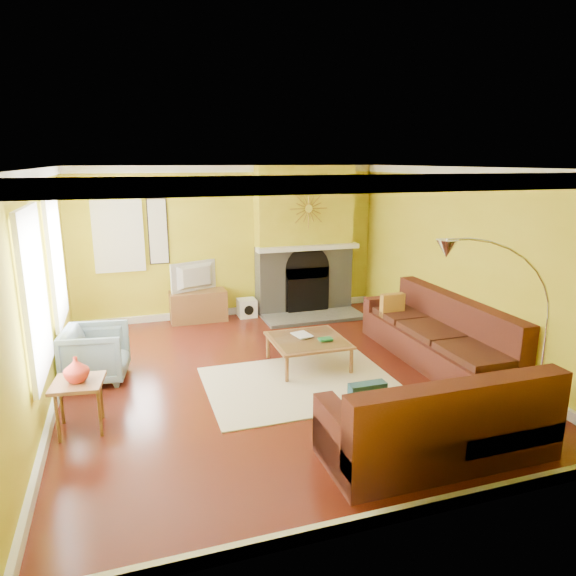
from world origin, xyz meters
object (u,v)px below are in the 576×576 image
object	(u,v)px
coffee_table	(308,352)
media_console	(198,306)
armchair	(96,354)
side_table	(80,406)
arc_lamp	(498,345)
sectional_sofa	(392,352)

from	to	relation	value
coffee_table	media_console	distance (m)	2.79
armchair	side_table	bearing A→B (deg)	-176.57
media_console	armchair	bearing A→B (deg)	-127.37
coffee_table	arc_lamp	xyz separation A→B (m)	(1.05, -2.46, 0.85)
media_console	arc_lamp	size ratio (longest dim) A/B	0.47
sectional_sofa	armchair	xyz separation A→B (m)	(-3.55, 1.36, -0.09)
coffee_table	armchair	size ratio (longest dim) A/B	1.28
armchair	arc_lamp	xyz separation A→B (m)	(3.83, -2.87, 0.70)
sectional_sofa	armchair	world-z (taller)	sectional_sofa
coffee_table	media_console	world-z (taller)	media_console
side_table	armchair	bearing A→B (deg)	84.94
arc_lamp	coffee_table	bearing A→B (deg)	113.16
side_table	media_console	bearing A→B (deg)	63.17
armchair	sectional_sofa	bearing A→B (deg)	-102.40
arc_lamp	sectional_sofa	bearing A→B (deg)	100.30
sectional_sofa	coffee_table	distance (m)	1.25
sectional_sofa	side_table	bearing A→B (deg)	179.42
armchair	media_console	bearing A→B (deg)	-28.88
media_console	armchair	distance (m)	2.68
armchair	side_table	size ratio (longest dim) A/B	1.42
media_console	side_table	world-z (taller)	side_table
sectional_sofa	media_console	bearing A→B (deg)	118.87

